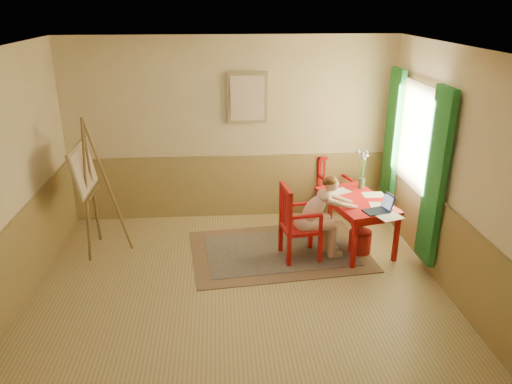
{
  "coord_description": "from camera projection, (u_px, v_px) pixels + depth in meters",
  "views": [
    {
      "loc": [
        -0.19,
        -5.03,
        3.26
      ],
      "look_at": [
        0.25,
        0.55,
        1.05
      ],
      "focal_mm": 34.28,
      "sensor_mm": 36.0,
      "label": 1
    }
  ],
  "objects": [
    {
      "name": "room",
      "position": [
        237.0,
        181.0,
        5.36
      ],
      "size": [
        5.04,
        4.54,
        2.84
      ],
      "color": "tan",
      "rests_on": "ground"
    },
    {
      "name": "wainscot",
      "position": [
        236.0,
        224.0,
        6.43
      ],
      "size": [
        5.0,
        4.5,
        1.0
      ],
      "color": "#A28850",
      "rests_on": "room"
    },
    {
      "name": "window",
      "position": [
        413.0,
        152.0,
        6.58
      ],
      "size": [
        0.12,
        2.01,
        2.2
      ],
      "color": "white",
      "rests_on": "room"
    },
    {
      "name": "wall_portrait",
      "position": [
        247.0,
        98.0,
        7.24
      ],
      "size": [
        0.6,
        0.05,
        0.76
      ],
      "color": "#9A8659",
      "rests_on": "room"
    },
    {
      "name": "rug",
      "position": [
        279.0,
        251.0,
        6.78
      ],
      "size": [
        2.55,
        1.84,
        0.02
      ],
      "color": "#8C7251",
      "rests_on": "room"
    },
    {
      "name": "table",
      "position": [
        356.0,
        205.0,
        6.71
      ],
      "size": [
        0.98,
        1.34,
        0.72
      ],
      "color": "red",
      "rests_on": "room"
    },
    {
      "name": "chair_left",
      "position": [
        297.0,
        223.0,
        6.42
      ],
      "size": [
        0.54,
        0.52,
        1.04
      ],
      "color": "red",
      "rests_on": "room"
    },
    {
      "name": "chair_back",
      "position": [
        333.0,
        187.0,
        7.77
      ],
      "size": [
        0.54,
        0.55,
        0.96
      ],
      "color": "red",
      "rests_on": "room"
    },
    {
      "name": "figure",
      "position": [
        319.0,
        214.0,
        6.42
      ],
      "size": [
        0.88,
        0.43,
        1.15
      ],
      "color": "#D6A98E",
      "rests_on": "room"
    },
    {
      "name": "laptop",
      "position": [
        380.0,
        208.0,
        6.27
      ],
      "size": [
        0.41,
        0.31,
        0.22
      ],
      "color": "#1E2338",
      "rests_on": "table"
    },
    {
      "name": "papers",
      "position": [
        370.0,
        202.0,
        6.58
      ],
      "size": [
        0.79,
        1.23,
        0.0
      ],
      "color": "white",
      "rests_on": "table"
    },
    {
      "name": "vase",
      "position": [
        362.0,
        171.0,
        6.99
      ],
      "size": [
        0.18,
        0.27,
        0.56
      ],
      "color": "#3F724C",
      "rests_on": "table"
    },
    {
      "name": "wastebasket",
      "position": [
        360.0,
        242.0,
        6.7
      ],
      "size": [
        0.31,
        0.31,
        0.32
      ],
      "primitive_type": "cylinder",
      "rotation": [
        0.0,
        0.0,
        -0.02
      ],
      "color": "#B02420",
      "rests_on": "room"
    },
    {
      "name": "easel",
      "position": [
        86.0,
        174.0,
        6.43
      ],
      "size": [
        0.63,
        0.83,
        1.89
      ],
      "color": "brown",
      "rests_on": "room"
    }
  ]
}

